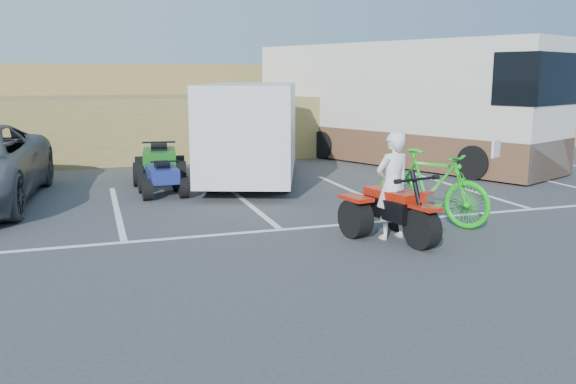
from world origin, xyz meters
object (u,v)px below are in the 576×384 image
object	(u,v)px
cargo_trailer	(251,130)
quad_atv_green	(161,182)
rv_motorhome	(397,112)
quad_atv_blue	(163,195)
red_trike_atv	(397,240)
green_dirt_bike	(431,187)
rider	(392,186)

from	to	relation	value
cargo_trailer	quad_atv_green	xyz separation A→B (m)	(-2.23, 0.79, -1.35)
quad_atv_green	rv_motorhome	bearing A→B (deg)	17.39
cargo_trailer	quad_atv_blue	world-z (taller)	cargo_trailer
red_trike_atv	green_dirt_bike	bearing A→B (deg)	24.78
rv_motorhome	quad_atv_green	size ratio (longest dim) A/B	5.94
red_trike_atv	quad_atv_blue	bearing A→B (deg)	110.50
cargo_trailer	rv_motorhome	distance (m)	5.76
rv_motorhome	quad_atv_blue	xyz separation A→B (m)	(-7.67, -3.34, -1.57)
green_dirt_bike	quad_atv_green	xyz separation A→B (m)	(-4.25, 6.10, -0.68)
rider	rv_motorhome	world-z (taller)	rv_motorhome
rider	quad_atv_green	size ratio (longest dim) A/B	1.05
rv_motorhome	quad_atv_green	xyz separation A→B (m)	(-7.53, -1.46, -1.57)
red_trike_atv	quad_atv_blue	world-z (taller)	red_trike_atv
rider	green_dirt_bike	bearing A→B (deg)	-160.91
green_dirt_bike	rv_motorhome	bearing A→B (deg)	34.11
green_dirt_bike	red_trike_atv	bearing A→B (deg)	-175.54
green_dirt_bike	quad_atv_blue	xyz separation A→B (m)	(-4.40, 4.22, -0.68)
quad_atv_blue	red_trike_atv	bearing A→B (deg)	-58.48
rider	green_dirt_bike	world-z (taller)	rider
green_dirt_bike	cargo_trailer	xyz separation A→B (m)	(-2.03, 5.31, 0.66)
cargo_trailer	quad_atv_green	size ratio (longest dim) A/B	3.35
rider	cargo_trailer	bearing A→B (deg)	-94.13
green_dirt_bike	cargo_trailer	distance (m)	5.72
green_dirt_bike	rv_motorhome	world-z (taller)	rv_motorhome
quad_atv_blue	quad_atv_green	world-z (taller)	quad_atv_green
red_trike_atv	quad_atv_green	size ratio (longest dim) A/B	1.02
cargo_trailer	quad_atv_blue	xyz separation A→B (m)	(-2.37, -1.09, -1.35)
cargo_trailer	rv_motorhome	bearing A→B (deg)	42.77
green_dirt_bike	rider	bearing A→B (deg)	178.78
cargo_trailer	quad_atv_blue	bearing A→B (deg)	-135.68
red_trike_atv	quad_atv_blue	distance (m)	6.03
cargo_trailer	rv_motorhome	size ratio (longest dim) A/B	0.56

